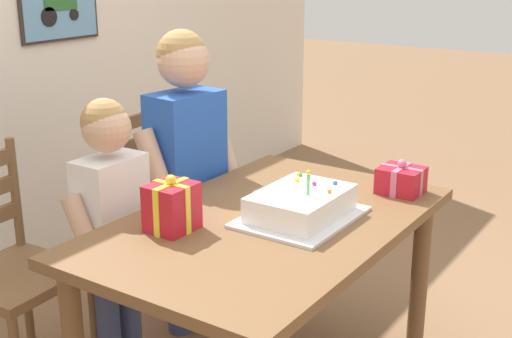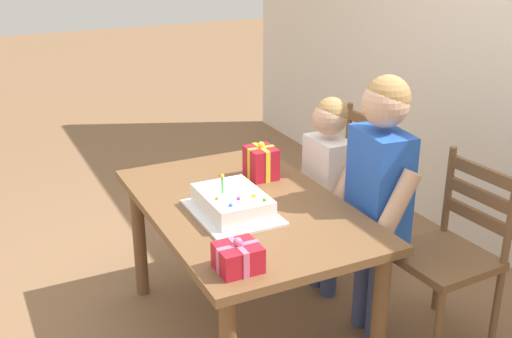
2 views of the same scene
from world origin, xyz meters
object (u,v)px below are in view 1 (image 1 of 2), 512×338
Objects in this scene: child_older at (187,154)px; chair_left at (8,270)px; child_younger at (112,214)px; gift_box_red_large at (172,207)px; gift_box_beside_cake at (401,180)px; birthday_cake at (301,206)px; chair_right at (165,202)px; dining_table at (267,245)px.

chair_left is at bearing 156.40° from child_older.
child_younger is at bearing -49.71° from chair_left.
gift_box_red_large is 0.62m from child_older.
gift_box_beside_cake is (0.78, -0.49, -0.03)m from gift_box_red_large.
birthday_cake is at bearing -68.73° from child_younger.
gift_box_red_large is 0.92m from gift_box_beside_cake.
child_younger is at bearing 79.04° from gift_box_red_large.
chair_right reaches higher than gift_box_red_large.
child_younger is (-0.19, 0.57, 0.06)m from dining_table.
chair_left reaches higher than dining_table.
dining_table is 0.61m from gift_box_beside_cake.
birthday_cake is 1.14m from chair_left.
gift_box_beside_cake is 0.15× the size of child_younger.
birthday_cake is at bearing -53.57° from dining_table.
child_younger is (0.07, 0.36, -0.12)m from gift_box_red_large.
gift_box_beside_cake is 0.18× the size of chair_left.
dining_table is 1.03× the size of child_older.
chair_left is (-0.19, 0.66, -0.33)m from gift_box_red_large.
chair_right is at bearing -0.00° from chair_left.
chair_right is at bearing 94.08° from gift_box_beside_cake.
gift_box_red_large is 1.02m from chair_right.
chair_left reaches higher than birthday_cake.
gift_box_red_large is at bearing -136.65° from chair_right.
child_older reaches higher than child_younger.
birthday_cake is 0.39× the size of child_younger.
child_younger reaches higher than chair_left.
dining_table is at bearing -113.93° from child_older.
birthday_cake is at bearing 158.20° from gift_box_beside_cake.
chair_left is at bearing 130.20° from gift_box_beside_cake.
chair_right reaches higher than dining_table.
dining_table is 6.89× the size of gift_box_red_large.
gift_box_beside_cake is (0.52, -0.28, 0.15)m from dining_table.
gift_box_red_large is 0.21× the size of chair_right.
child_older is (0.70, -0.31, 0.34)m from chair_left.
child_older is 0.46m from child_younger.
gift_box_red_large is 0.15× the size of child_older.
birthday_cake is (0.07, -0.09, 0.15)m from dining_table.
chair_left is 0.82× the size of child_younger.
child_older is at bearing 107.88° from gift_box_beside_cake.
dining_table is 1.48× the size of chair_right.
gift_box_beside_cake is 1.11m from child_younger.
child_younger is at bearing 130.17° from gift_box_beside_cake.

